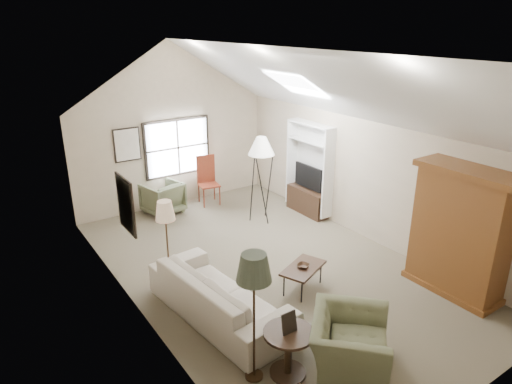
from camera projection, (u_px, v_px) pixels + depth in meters
room_shell at (270, 96)px, 7.48m from camera, size 5.01×8.01×4.00m
window at (178, 147)px, 11.21m from camera, size 1.72×0.08×1.42m
skylight at (297, 84)px, 8.86m from camera, size 0.80×1.20×0.52m
wall_art at (126, 172)px, 8.51m from camera, size 1.97×3.71×0.88m
armoire at (460, 232)px, 7.53m from camera, size 0.60×1.50×2.20m
tv_alcove at (309, 167)px, 10.68m from camera, size 0.32×1.30×2.10m
media_console at (307, 201)px, 10.97m from camera, size 0.34×1.18×0.60m
tv_panel at (308, 177)px, 10.75m from camera, size 0.05×0.90×0.55m
sofa at (219, 295)px, 7.07m from camera, size 1.31×2.73×0.77m
armchair_near at (349, 343)px, 6.03m from camera, size 1.51×1.50×0.74m
armchair_far at (163, 198)px, 10.94m from camera, size 0.99×1.01×0.77m
coffee_table at (303, 278)px, 7.84m from camera, size 0.97×0.77×0.44m
bowl at (303, 266)px, 7.75m from camera, size 0.27×0.27×0.05m
side_table at (288, 353)px, 5.91m from camera, size 0.73×0.73×0.66m
side_chair at (209, 181)px, 11.42m from camera, size 0.56×0.56×1.23m
tripod_lamp at (261, 179)px, 10.29m from camera, size 0.64×0.64×2.03m
dark_lamp at (254, 318)px, 5.64m from camera, size 0.49×0.49×1.84m
tan_lamp at (167, 245)px, 7.68m from camera, size 0.36×0.36×1.65m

